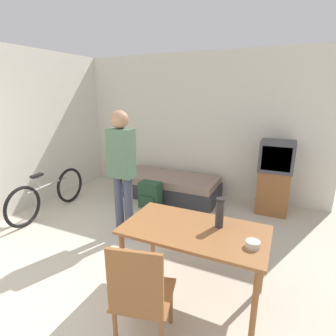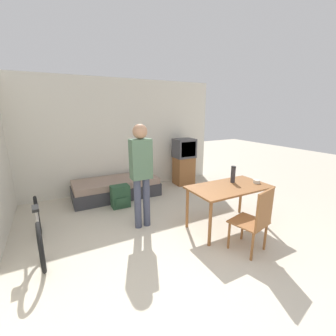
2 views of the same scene
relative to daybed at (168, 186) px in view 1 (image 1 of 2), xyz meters
name	(u,v)px [view 1 (image 1 of 2)]	position (x,y,z in m)	size (l,w,h in m)	color
ground_plane	(30,329)	(0.16, -3.26, -0.21)	(20.00, 20.00, 0.00)	beige
wall_back	(187,125)	(0.16, 0.53, 1.14)	(5.37, 0.06, 2.70)	silver
wall_left	(25,131)	(-2.05, -1.38, 1.14)	(0.06, 4.76, 2.70)	silver
daybed	(168,186)	(0.00, 0.00, 0.00)	(1.94, 0.84, 0.43)	#333338
tv	(275,176)	(1.89, 0.09, 0.43)	(0.53, 0.45, 1.24)	brown
dining_table	(194,237)	(1.31, -2.27, 0.44)	(1.36, 0.74, 0.74)	brown
wooden_chair	(140,294)	(1.14, -3.00, 0.32)	(0.54, 0.54, 0.96)	brown
bicycle	(49,194)	(-1.53, -1.50, 0.12)	(0.16, 1.66, 0.74)	black
person_standing	(122,165)	(0.03, -1.57, 0.83)	(0.34, 0.24, 1.77)	#3D4256
thermos_flask	(220,211)	(1.51, -2.14, 0.69)	(0.08, 0.08, 0.29)	#2D2D33
mate_bowl	(253,244)	(1.85, -2.36, 0.56)	(0.12, 0.12, 0.06)	beige
backpack	(150,195)	(-0.08, -0.60, 0.02)	(0.37, 0.27, 0.47)	#284C33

